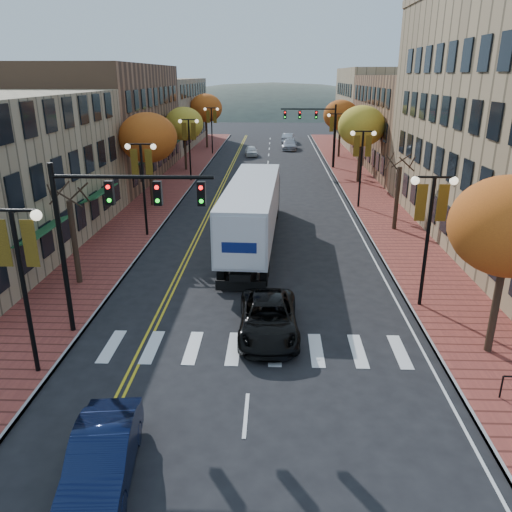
{
  "coord_description": "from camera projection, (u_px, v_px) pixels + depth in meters",
  "views": [
    {
      "loc": [
        0.8,
        -14.93,
        10.01
      ],
      "look_at": [
        -0.0,
        6.52,
        2.2
      ],
      "focal_mm": 35.0,
      "sensor_mm": 36.0,
      "label": 1
    }
  ],
  "objects": [
    {
      "name": "building_right_far",
      "position": [
        393.0,
        107.0,
        75.05
      ],
      "size": [
        15.0,
        20.0,
        11.0
      ],
      "primitive_type": "cube",
      "color": "#9E8966",
      "rests_on": "ground"
    },
    {
      "name": "building_right_mid",
      "position": [
        437.0,
        124.0,
        54.56
      ],
      "size": [
        15.0,
        24.0,
        10.0
      ],
      "primitive_type": "cube",
      "color": "brown",
      "rests_on": "ground"
    },
    {
      "name": "car_far_oncoming",
      "position": [
        288.0,
        138.0,
        77.71
      ],
      "size": [
        2.21,
        4.75,
        1.51
      ],
      "primitive_type": "imported",
      "rotation": [
        0.0,
        0.0,
        3.0
      ],
      "color": "#B9BAC1",
      "rests_on": "ground"
    },
    {
      "name": "ground",
      "position": [
        249.0,
        378.0,
        17.47
      ],
      "size": [
        200.0,
        200.0,
        0.0
      ],
      "primitive_type": "plane",
      "color": "black",
      "rests_on": "ground"
    },
    {
      "name": "lamp_left_c",
      "position": [
        189.0,
        138.0,
        48.2
      ],
      "size": [
        1.96,
        0.36,
        6.05
      ],
      "color": "black",
      "rests_on": "ground"
    },
    {
      "name": "lamp_right_a",
      "position": [
        430.0,
        217.0,
        21.38
      ],
      "size": [
        1.96,
        0.36,
        6.05
      ],
      "color": "black",
      "rests_on": "ground"
    },
    {
      "name": "semi_truck",
      "position": [
        254.0,
        206.0,
        30.7
      ],
      "size": [
        3.35,
        16.51,
        4.1
      ],
      "rotation": [
        0.0,
        0.0,
        -0.04
      ],
      "color": "black",
      "rests_on": "ground"
    },
    {
      "name": "traffic_mast_near",
      "position": [
        108.0,
        218.0,
        18.8
      ],
      "size": [
        6.1,
        0.35,
        7.0
      ],
      "color": "black",
      "rests_on": "ground"
    },
    {
      "name": "tree_left_d",
      "position": [
        206.0,
        108.0,
        70.34
      ],
      "size": [
        4.61,
        4.61,
        7.42
      ],
      "color": "#382619",
      "rests_on": "sidewalk_left"
    },
    {
      "name": "tree_right_b",
      "position": [
        397.0,
        198.0,
        33.29
      ],
      "size": [
        0.28,
        0.28,
        4.2
      ],
      "color": "#382619",
      "rests_on": "sidewalk_right"
    },
    {
      "name": "black_suv",
      "position": [
        268.0,
        318.0,
        20.22
      ],
      "size": [
        2.5,
        5.19,
        1.43
      ],
      "primitive_type": "imported",
      "rotation": [
        0.0,
        0.0,
        0.03
      ],
      "color": "black",
      "rests_on": "ground"
    },
    {
      "name": "car_far_silver",
      "position": [
        290.0,
        144.0,
        70.87
      ],
      "size": [
        2.36,
        5.16,
        1.46
      ],
      "primitive_type": "imported",
      "rotation": [
        0.0,
        0.0,
        -0.06
      ],
      "color": "#A6A7AE",
      "rests_on": "ground"
    },
    {
      "name": "tree_right_a",
      "position": [
        510.0,
        227.0,
        17.31
      ],
      "size": [
        4.16,
        4.16,
        6.69
      ],
      "color": "#382619",
      "rests_on": "sidewalk_right"
    },
    {
      "name": "building_left_far",
      "position": [
        155.0,
        113.0,
        73.73
      ],
      "size": [
        12.0,
        26.0,
        9.5
      ],
      "primitive_type": "cube",
      "color": "#9E8966",
      "rests_on": "ground"
    },
    {
      "name": "navy_sedan",
      "position": [
        102.0,
        457.0,
        12.88
      ],
      "size": [
        2.0,
        4.47,
        1.43
      ],
      "primitive_type": "imported",
      "rotation": [
        0.0,
        0.0,
        0.12
      ],
      "color": "black",
      "rests_on": "ground"
    },
    {
      "name": "building_left_mid",
      "position": [
        98.0,
        123.0,
        49.99
      ],
      "size": [
        12.0,
        24.0,
        11.0
      ],
      "primitive_type": "cube",
      "color": "brown",
      "rests_on": "ground"
    },
    {
      "name": "tree_left_c",
      "position": [
        184.0,
        124.0,
        53.62
      ],
      "size": [
        4.16,
        4.16,
        6.69
      ],
      "color": "#382619",
      "rests_on": "sidewalk_left"
    },
    {
      "name": "tree_left_a",
      "position": [
        75.0,
        243.0,
        24.53
      ],
      "size": [
        0.28,
        0.28,
        4.2
      ],
      "color": "#382619",
      "rests_on": "sidewalk_left"
    },
    {
      "name": "lamp_right_b",
      "position": [
        362.0,
        154.0,
        38.28
      ],
      "size": [
        1.96,
        0.36,
        6.05
      ],
      "color": "black",
      "rests_on": "ground"
    },
    {
      "name": "lamp_left_a",
      "position": [
        19.0,
        261.0,
        16.27
      ],
      "size": [
        1.96,
        0.36,
        6.05
      ],
      "color": "black",
      "rests_on": "ground"
    },
    {
      "name": "lamp_left_b",
      "position": [
        142.0,
        172.0,
        31.29
      ],
      "size": [
        1.96,
        0.36,
        6.05
      ],
      "color": "black",
      "rests_on": "ground"
    },
    {
      "name": "traffic_mast_far",
      "position": [
        317.0,
        124.0,
        55.04
      ],
      "size": [
        6.1,
        0.34,
        7.0
      ],
      "color": "black",
      "rests_on": "ground"
    },
    {
      "name": "tree_right_c",
      "position": [
        362.0,
        126.0,
        47.23
      ],
      "size": [
        4.48,
        4.48,
        7.21
      ],
      "color": "#382619",
      "rests_on": "sidewalk_right"
    },
    {
      "name": "tree_left_b",
      "position": [
        148.0,
        138.0,
        38.46
      ],
      "size": [
        4.48,
        4.48,
        7.21
      ],
      "color": "#382619",
      "rests_on": "sidewalk_left"
    },
    {
      "name": "lamp_right_c",
      "position": [
        335.0,
        130.0,
        55.19
      ],
      "size": [
        1.96,
        0.36,
        6.05
      ],
      "color": "black",
      "rests_on": "ground"
    },
    {
      "name": "sidewalk_left",
      "position": [
        173.0,
        184.0,
        48.28
      ],
      "size": [
        4.0,
        85.0,
        0.15
      ],
      "primitive_type": "cube",
      "color": "brown",
      "rests_on": "ground"
    },
    {
      "name": "car_far_white",
      "position": [
        251.0,
        151.0,
        65.28
      ],
      "size": [
        1.91,
        3.94,
        1.3
      ],
      "primitive_type": "imported",
      "rotation": [
        0.0,
        0.0,
        0.1
      ],
      "color": "white",
      "rests_on": "ground"
    },
    {
      "name": "tree_right_d",
      "position": [
        341.0,
        115.0,
        62.31
      ],
      "size": [
        4.35,
        4.35,
        7.0
      ],
      "color": "#382619",
      "rests_on": "sidewalk_right"
    },
    {
      "name": "lamp_left_d",
      "position": [
        212.0,
        121.0,
        65.1
      ],
      "size": [
        1.96,
        0.36,
        6.05
      ],
      "color": "black",
      "rests_on": "ground"
    },
    {
      "name": "sidewalk_right",
      "position": [
        360.0,
        185.0,
        47.65
      ],
      "size": [
        4.0,
        85.0,
        0.15
      ],
      "primitive_type": "cube",
      "color": "brown",
      "rests_on": "ground"
    }
  ]
}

